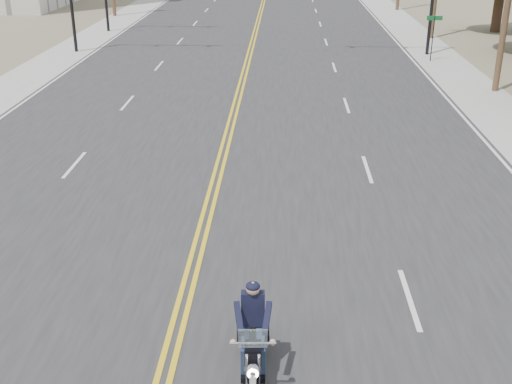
{
  "coord_description": "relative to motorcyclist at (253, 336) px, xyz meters",
  "views": [
    {
      "loc": [
        2.1,
        -8.3,
        7.83
      ],
      "look_at": [
        1.49,
        6.23,
        1.6
      ],
      "focal_mm": 45.0,
      "sensor_mm": 36.0,
      "label": 1
    }
  ],
  "objects": [
    {
      "name": "motorcyclist",
      "position": [
        0.0,
        0.0,
        0.0
      ],
      "size": [
        1.12,
        2.42,
        1.86
      ],
      "primitive_type": null,
      "rotation": [
        0.0,
        0.0,
        3.19
      ],
      "color": "black",
      "rests_on": "ground"
    },
    {
      "name": "street_sign",
      "position": [
        9.16,
        28.77,
        0.87
      ],
      "size": [
        0.9,
        0.06,
        2.62
      ],
      "color": "black",
      "rests_on": "ground"
    }
  ]
}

